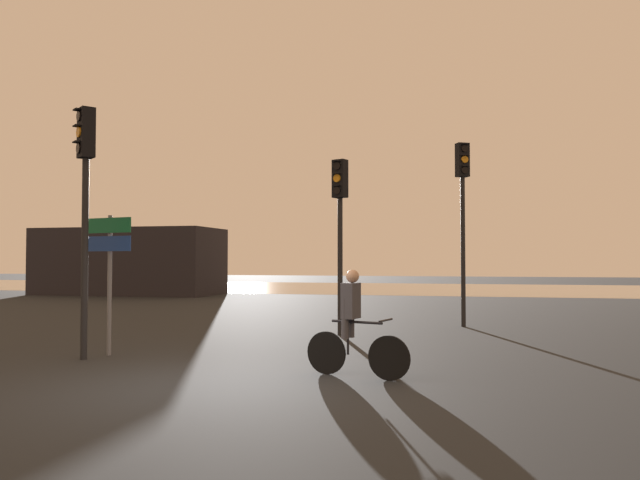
% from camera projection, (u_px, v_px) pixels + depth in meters
% --- Properties ---
extents(ground_plane, '(120.00, 120.00, 0.00)m').
position_uv_depth(ground_plane, '(202.00, 387.00, 8.70)').
color(ground_plane, black).
extents(water_strip, '(80.00, 16.00, 0.01)m').
position_uv_depth(water_strip, '(408.00, 288.00, 38.63)').
color(water_strip, '#9E937F').
rests_on(water_strip, ground).
extents(distant_building, '(9.18, 4.00, 3.37)m').
position_uv_depth(distant_building, '(130.00, 261.00, 32.05)').
color(distant_building, black).
rests_on(distant_building, ground).
extents(traffic_light_near_left, '(0.41, 0.42, 4.50)m').
position_uv_depth(traffic_light_near_left, '(85.00, 184.00, 11.15)').
color(traffic_light_near_left, black).
rests_on(traffic_light_near_left, ground).
extents(traffic_light_far_right, '(0.40, 0.42, 4.88)m').
position_uv_depth(traffic_light_far_right, '(463.00, 200.00, 16.58)').
color(traffic_light_far_right, black).
rests_on(traffic_light_far_right, ground).
extents(traffic_light_center, '(0.39, 0.41, 4.14)m').
position_uv_depth(traffic_light_center, '(340.00, 212.00, 14.71)').
color(traffic_light_center, black).
rests_on(traffic_light_center, ground).
extents(direction_sign_post, '(1.08, 0.27, 2.60)m').
position_uv_depth(direction_sign_post, '(109.00, 258.00, 11.57)').
color(direction_sign_post, slate).
rests_on(direction_sign_post, ground).
extents(cyclist, '(1.65, 0.61, 1.62)m').
position_uv_depth(cyclist, '(353.00, 323.00, 9.43)').
color(cyclist, black).
rests_on(cyclist, ground).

